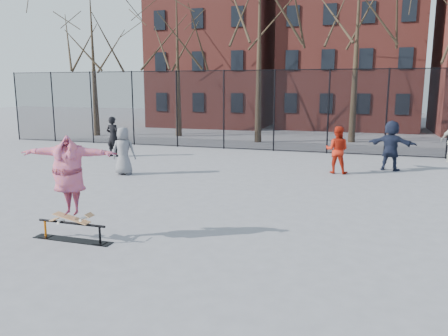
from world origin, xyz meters
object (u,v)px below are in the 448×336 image
(bystander_red, at_px, (337,150))
(bystander_navy, at_px, (391,145))
(skateboard, at_px, (72,220))
(bystander_grey, at_px, (123,151))
(skate_rail, at_px, (72,233))
(bystander_black, at_px, (113,137))
(skater, at_px, (69,179))

(bystander_red, distance_m, bystander_navy, 2.28)
(skateboard, height_order, bystander_grey, bystander_grey)
(skate_rail, distance_m, bystander_red, 10.32)
(skate_rail, height_order, skateboard, skateboard)
(skateboard, height_order, bystander_red, bystander_red)
(skateboard, xyz_separation_m, bystander_red, (4.81, 9.10, 0.42))
(bystander_black, relative_size, bystander_navy, 0.95)
(skate_rail, relative_size, bystander_black, 0.99)
(skate_rail, relative_size, bystander_red, 1.04)
(skateboard, xyz_separation_m, bystander_black, (-5.21, 10.07, 0.46))
(bystander_black, bearing_deg, bystander_grey, 130.13)
(bystander_navy, bearing_deg, bystander_grey, 37.95)
(skater, bearing_deg, bystander_red, 49.02)
(skateboard, distance_m, bystander_grey, 6.99)
(bystander_grey, height_order, bystander_navy, bystander_navy)
(skateboard, distance_m, bystander_navy, 12.34)
(bystander_black, height_order, bystander_navy, bystander_navy)
(bystander_grey, distance_m, bystander_red, 7.83)
(skateboard, bearing_deg, bystander_red, 62.12)
(skater, xyz_separation_m, bystander_black, (-5.21, 10.07, -0.41))
(bystander_grey, bearing_deg, skater, 100.29)
(bystander_grey, bearing_deg, bystander_navy, -168.90)
(bystander_red, bearing_deg, skate_rail, 67.77)
(skateboard, xyz_separation_m, skater, (0.00, 0.00, 0.87))
(bystander_red, bearing_deg, bystander_navy, -141.86)
(bystander_black, relative_size, bystander_red, 1.05)
(bystander_grey, distance_m, bystander_black, 4.45)
(skateboard, xyz_separation_m, bystander_navy, (6.74, 10.32, 0.51))
(skateboard, bearing_deg, skate_rail, -180.00)
(skate_rail, relative_size, bystander_grey, 1.04)
(skate_rail, bearing_deg, skateboard, 0.00)
(skate_rail, height_order, bystander_black, bystander_black)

